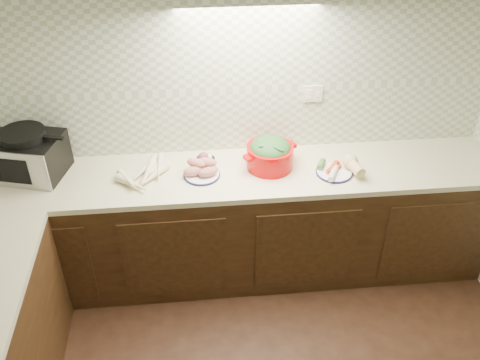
{
  "coord_description": "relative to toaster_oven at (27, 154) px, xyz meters",
  "views": [
    {
      "loc": [
        -0.27,
        -1.44,
        2.98
      ],
      "look_at": [
        -0.0,
        1.25,
        1.02
      ],
      "focal_mm": 40.0,
      "sensor_mm": 36.0,
      "label": 1
    }
  ],
  "objects": [
    {
      "name": "room",
      "position": [
        1.38,
        -1.63,
        0.58
      ],
      "size": [
        3.6,
        3.6,
        2.6
      ],
      "color": "black",
      "rests_on": "ground"
    },
    {
      "name": "counter",
      "position": [
        0.7,
        -0.95,
        -0.6
      ],
      "size": [
        3.6,
        3.6,
        0.9
      ],
      "color": "black",
      "rests_on": "ground"
    },
    {
      "name": "toaster_oven",
      "position": [
        0.0,
        0.0,
        0.0
      ],
      "size": [
        0.53,
        0.46,
        0.32
      ],
      "rotation": [
        0.0,
        0.0,
        -0.26
      ],
      "color": "black",
      "rests_on": "counter"
    },
    {
      "name": "parsnip_pile",
      "position": [
        0.8,
        -0.13,
        -0.12
      ],
      "size": [
        0.42,
        0.47,
        0.08
      ],
      "color": "#F2ECC0",
      "rests_on": "counter"
    },
    {
      "name": "sweet_potato_plate",
      "position": [
        1.14,
        -0.13,
        -0.11
      ],
      "size": [
        0.25,
        0.25,
        0.11
      ],
      "rotation": [
        0.0,
        0.0,
        -0.09
      ],
      "color": "#12103F",
      "rests_on": "counter"
    },
    {
      "name": "onion_bowl",
      "position": [
        1.17,
        -0.01,
        -0.12
      ],
      "size": [
        0.13,
        0.13,
        0.1
      ],
      "color": "black",
      "rests_on": "counter"
    },
    {
      "name": "dutch_oven",
      "position": [
        1.61,
        -0.07,
        -0.04
      ],
      "size": [
        0.42,
        0.42,
        0.22
      ],
      "rotation": [
        0.0,
        0.0,
        0.41
      ],
      "color": "#C90305",
      "rests_on": "counter"
    },
    {
      "name": "veg_plate",
      "position": [
        2.08,
        -0.18,
        -0.11
      ],
      "size": [
        0.3,
        0.28,
        0.12
      ],
      "rotation": [
        0.0,
        0.0,
        0.11
      ],
      "color": "#12103F",
      "rests_on": "counter"
    }
  ]
}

